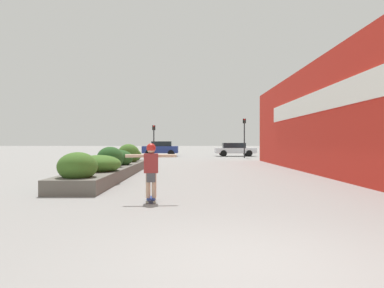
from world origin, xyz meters
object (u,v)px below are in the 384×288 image
(skateboard, at_px, (151,199))
(traffic_light_right, at_px, (244,131))
(skateboarder, at_px, (151,165))
(car_center_right, at_px, (235,149))
(car_leftmost, at_px, (161,148))
(car_center_left, at_px, (290,149))
(traffic_light_left, at_px, (154,136))

(skateboard, relative_size, traffic_light_right, 0.17)
(skateboarder, bearing_deg, car_center_right, 73.79)
(car_leftmost, relative_size, car_center_left, 0.83)
(traffic_light_right, bearing_deg, traffic_light_left, -176.53)
(traffic_light_right, bearing_deg, skateboard, -104.46)
(car_center_left, bearing_deg, traffic_light_right, -41.67)
(car_leftmost, height_order, car_center_left, car_leftmost)
(car_leftmost, xyz_separation_m, traffic_light_right, (8.45, -4.70, 1.71))
(skateboard, bearing_deg, car_center_right, 73.79)
(car_center_left, bearing_deg, car_leftmost, -79.87)
(skateboard, xyz_separation_m, traffic_light_left, (-2.40, 23.81, 2.08))
(skateboard, xyz_separation_m, car_center_left, (12.84, 31.72, 0.71))
(skateboard, height_order, car_leftmost, car_leftmost)
(skateboard, relative_size, car_leftmost, 0.17)
(traffic_light_right, bearing_deg, skateboarder, -104.46)
(skateboard, relative_size, traffic_light_left, 0.21)
(car_leftmost, distance_m, car_center_left, 15.26)
(car_center_right, relative_size, traffic_light_left, 1.41)
(traffic_light_left, bearing_deg, skateboard, -84.25)
(traffic_light_right, bearing_deg, car_center_right, 94.56)
(skateboard, xyz_separation_m, traffic_light_right, (6.27, 24.34, 2.49))
(car_leftmost, bearing_deg, skateboard, -175.71)
(skateboarder, distance_m, traffic_light_right, 25.19)
(skateboard, relative_size, car_center_right, 0.15)
(skateboard, bearing_deg, skateboarder, 175.47)
(car_leftmost, bearing_deg, car_center_left, -79.87)
(car_center_left, relative_size, car_center_right, 1.06)
(car_center_left, relative_size, traffic_light_right, 1.23)
(skateboarder, bearing_deg, car_leftmost, 89.76)
(skateboard, height_order, skateboarder, skateboarder)
(skateboard, height_order, car_center_left, car_center_left)
(skateboard, distance_m, car_center_left, 34.23)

